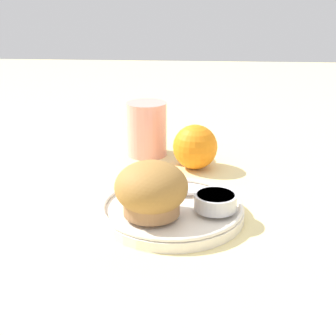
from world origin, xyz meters
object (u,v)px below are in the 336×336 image
object	(u,v)px
muffin	(151,190)
butter_knife	(174,191)
orange_fruit	(195,147)
juice_glass	(147,129)

from	to	relation	value
muffin	butter_knife	distance (m)	0.08
muffin	orange_fruit	xyz separation A→B (m)	(0.05, 0.22, -0.01)
butter_knife	orange_fruit	size ratio (longest dim) A/B	1.98
muffin	orange_fruit	distance (m)	0.23
butter_knife	orange_fruit	distance (m)	0.16
muffin	butter_knife	xyz separation A→B (m)	(0.03, 0.07, -0.03)
orange_fruit	juice_glass	bearing A→B (deg)	144.65
butter_knife	orange_fruit	xyz separation A→B (m)	(0.03, 0.15, 0.02)
juice_glass	butter_knife	bearing A→B (deg)	-73.53
butter_knife	juice_glass	size ratio (longest dim) A/B	1.53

